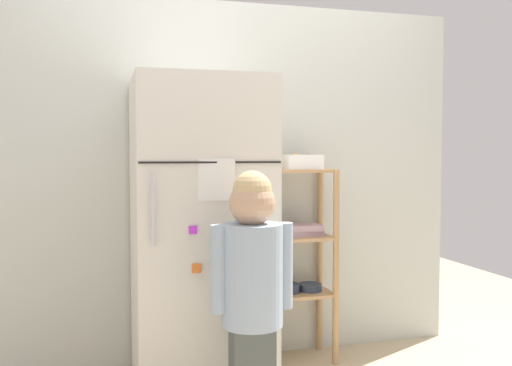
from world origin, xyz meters
name	(u,v)px	position (x,y,z in m)	size (l,w,h in m)	color
kitchen_wall_back	(238,181)	(0.00, 0.39, 1.03)	(2.71, 0.03, 2.07)	silver
refrigerator	(200,234)	(-0.29, 0.02, 0.78)	(0.66, 0.71, 1.57)	silver
child_standing	(252,274)	(-0.15, -0.52, 0.68)	(0.36, 0.27, 1.12)	#4F5552
pantry_shelf_unit	(300,251)	(0.33, 0.22, 0.63)	(0.38, 0.28, 1.11)	tan
fruit_bin	(302,162)	(0.33, 0.20, 1.15)	(0.21, 0.19, 0.09)	white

